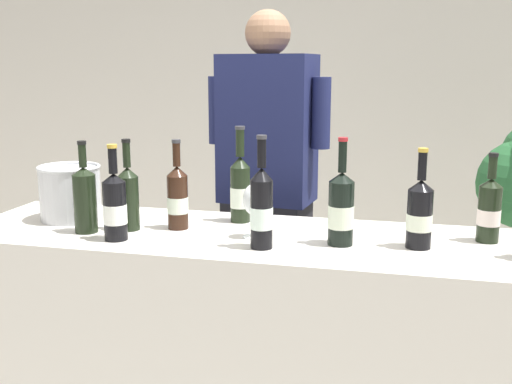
{
  "coord_description": "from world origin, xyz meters",
  "views": [
    {
      "loc": [
        0.42,
        -1.94,
        1.5
      ],
      "look_at": [
        -0.05,
        0.0,
        1.08
      ],
      "focal_mm": 42.57,
      "sensor_mm": 36.0,
      "label": 1
    }
  ],
  "objects_px": {
    "person_server": "(267,214)",
    "wine_bottle_7": "(115,206)",
    "wine_glass": "(253,202)",
    "wine_bottle_4": "(128,196)",
    "wine_bottle_2": "(489,210)",
    "wine_bottle_0": "(85,198)",
    "wine_bottle_3": "(341,209)",
    "wine_bottle_5": "(240,188)",
    "wine_bottle_6": "(420,213)",
    "wine_bottle_1": "(178,197)",
    "ice_bucket": "(70,192)",
    "wine_bottle_9": "(262,208)"
  },
  "relations": [
    {
      "from": "person_server",
      "to": "wine_bottle_7",
      "type": "bearing_deg",
      "value": -112.81
    },
    {
      "from": "wine_bottle_0",
      "to": "wine_bottle_6",
      "type": "distance_m",
      "value": 1.12
    },
    {
      "from": "ice_bucket",
      "to": "person_server",
      "type": "xyz_separation_m",
      "value": [
        0.62,
        0.58,
        -0.19
      ]
    },
    {
      "from": "wine_bottle_6",
      "to": "ice_bucket",
      "type": "height_order",
      "value": "wine_bottle_6"
    },
    {
      "from": "wine_bottle_3",
      "to": "ice_bucket",
      "type": "height_order",
      "value": "wine_bottle_3"
    },
    {
      "from": "wine_bottle_2",
      "to": "person_server",
      "type": "xyz_separation_m",
      "value": [
        -0.86,
        0.53,
        -0.19
      ]
    },
    {
      "from": "wine_bottle_2",
      "to": "wine_bottle_6",
      "type": "distance_m",
      "value": 0.25
    },
    {
      "from": "wine_bottle_4",
      "to": "wine_bottle_7",
      "type": "relative_size",
      "value": 1.01
    },
    {
      "from": "wine_bottle_0",
      "to": "wine_bottle_2",
      "type": "distance_m",
      "value": 1.35
    },
    {
      "from": "wine_bottle_0",
      "to": "person_server",
      "type": "xyz_separation_m",
      "value": [
        0.48,
        0.74,
        -0.21
      ]
    },
    {
      "from": "wine_bottle_6",
      "to": "wine_bottle_3",
      "type": "bearing_deg",
      "value": -174.5
    },
    {
      "from": "wine_bottle_9",
      "to": "wine_glass",
      "type": "distance_m",
      "value": 0.12
    },
    {
      "from": "wine_bottle_6",
      "to": "wine_glass",
      "type": "height_order",
      "value": "wine_bottle_6"
    },
    {
      "from": "wine_bottle_1",
      "to": "person_server",
      "type": "relative_size",
      "value": 0.18
    },
    {
      "from": "wine_bottle_9",
      "to": "wine_bottle_1",
      "type": "bearing_deg",
      "value": 154.96
    },
    {
      "from": "wine_bottle_0",
      "to": "wine_bottle_7",
      "type": "xyz_separation_m",
      "value": [
        0.14,
        -0.06,
        -0.01
      ]
    },
    {
      "from": "wine_bottle_6",
      "to": "person_server",
      "type": "height_order",
      "value": "person_server"
    },
    {
      "from": "wine_bottle_5",
      "to": "person_server",
      "type": "xyz_separation_m",
      "value": [
        -0.0,
        0.47,
        -0.21
      ]
    },
    {
      "from": "wine_bottle_1",
      "to": "ice_bucket",
      "type": "bearing_deg",
      "value": 176.13
    },
    {
      "from": "wine_bottle_4",
      "to": "wine_bottle_6",
      "type": "xyz_separation_m",
      "value": [
        0.98,
        0.02,
        -0.01
      ]
    },
    {
      "from": "wine_bottle_3",
      "to": "wine_glass",
      "type": "xyz_separation_m",
      "value": [
        -0.29,
        0.01,
        0.0
      ]
    },
    {
      "from": "wine_glass",
      "to": "person_server",
      "type": "bearing_deg",
      "value": 98.61
    },
    {
      "from": "wine_bottle_6",
      "to": "wine_glass",
      "type": "bearing_deg",
      "value": -178.78
    },
    {
      "from": "wine_bottle_9",
      "to": "ice_bucket",
      "type": "height_order",
      "value": "wine_bottle_9"
    },
    {
      "from": "wine_bottle_7",
      "to": "wine_glass",
      "type": "xyz_separation_m",
      "value": [
        0.44,
        0.13,
        0.01
      ]
    },
    {
      "from": "wine_bottle_0",
      "to": "wine_bottle_6",
      "type": "relative_size",
      "value": 1.0
    },
    {
      "from": "wine_bottle_7",
      "to": "person_server",
      "type": "xyz_separation_m",
      "value": [
        0.34,
        0.8,
        -0.2
      ]
    },
    {
      "from": "wine_bottle_4",
      "to": "wine_bottle_7",
      "type": "xyz_separation_m",
      "value": [
        0.01,
        -0.13,
        -0.01
      ]
    },
    {
      "from": "wine_glass",
      "to": "person_server",
      "type": "relative_size",
      "value": 0.11
    },
    {
      "from": "wine_bottle_0",
      "to": "wine_bottle_5",
      "type": "height_order",
      "value": "wine_bottle_5"
    },
    {
      "from": "wine_bottle_4",
      "to": "person_server",
      "type": "height_order",
      "value": "person_server"
    },
    {
      "from": "wine_bottle_5",
      "to": "wine_bottle_7",
      "type": "xyz_separation_m",
      "value": [
        -0.34,
        -0.33,
        -0.01
      ]
    },
    {
      "from": "wine_bottle_2",
      "to": "wine_glass",
      "type": "xyz_separation_m",
      "value": [
        -0.76,
        -0.14,
        0.02
      ]
    },
    {
      "from": "wine_bottle_5",
      "to": "person_server",
      "type": "bearing_deg",
      "value": 90.32
    },
    {
      "from": "wine_bottle_3",
      "to": "wine_bottle_5",
      "type": "distance_m",
      "value": 0.44
    },
    {
      "from": "person_server",
      "to": "ice_bucket",
      "type": "bearing_deg",
      "value": -136.93
    },
    {
      "from": "wine_bottle_5",
      "to": "wine_bottle_2",
      "type": "bearing_deg",
      "value": -4.15
    },
    {
      "from": "ice_bucket",
      "to": "wine_bottle_2",
      "type": "bearing_deg",
      "value": 2.13
    },
    {
      "from": "wine_bottle_1",
      "to": "person_server",
      "type": "bearing_deg",
      "value": 73.11
    },
    {
      "from": "wine_bottle_6",
      "to": "wine_bottle_7",
      "type": "relative_size",
      "value": 1.0
    },
    {
      "from": "wine_bottle_4",
      "to": "wine_bottle_9",
      "type": "distance_m",
      "value": 0.51
    },
    {
      "from": "wine_bottle_5",
      "to": "wine_bottle_7",
      "type": "height_order",
      "value": "wine_bottle_5"
    },
    {
      "from": "wine_bottle_0",
      "to": "wine_glass",
      "type": "xyz_separation_m",
      "value": [
        0.58,
        0.07,
        0.0
      ]
    },
    {
      "from": "wine_bottle_4",
      "to": "person_server",
      "type": "xyz_separation_m",
      "value": [
        0.35,
        0.67,
        -0.21
      ]
    },
    {
      "from": "wine_bottle_3",
      "to": "wine_bottle_5",
      "type": "relative_size",
      "value": 0.98
    },
    {
      "from": "wine_bottle_1",
      "to": "wine_bottle_6",
      "type": "xyz_separation_m",
      "value": [
        0.82,
        -0.04,
        -0.0
      ]
    },
    {
      "from": "wine_bottle_7",
      "to": "wine_bottle_5",
      "type": "bearing_deg",
      "value": 44.38
    },
    {
      "from": "wine_bottle_7",
      "to": "ice_bucket",
      "type": "distance_m",
      "value": 0.36
    },
    {
      "from": "wine_bottle_9",
      "to": "wine_glass",
      "type": "height_order",
      "value": "wine_bottle_9"
    },
    {
      "from": "wine_bottle_6",
      "to": "wine_bottle_5",
      "type": "bearing_deg",
      "value": 163.66
    }
  ]
}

